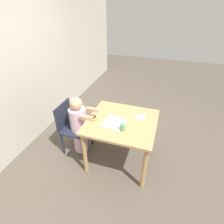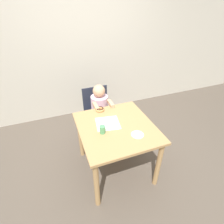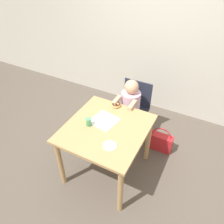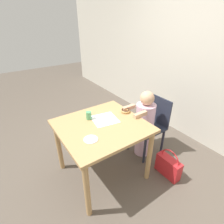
{
  "view_description": "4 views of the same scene",
  "coord_description": "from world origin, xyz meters",
  "px_view_note": "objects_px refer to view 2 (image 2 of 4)",
  "views": [
    {
      "loc": [
        -1.93,
        -0.49,
        2.2
      ],
      "look_at": [
        -0.0,
        0.14,
        0.88
      ],
      "focal_mm": 28.0,
      "sensor_mm": 36.0,
      "label": 1
    },
    {
      "loc": [
        -0.64,
        -1.55,
        2.09
      ],
      "look_at": [
        -0.0,
        0.14,
        0.88
      ],
      "focal_mm": 28.0,
      "sensor_mm": 36.0,
      "label": 2
    },
    {
      "loc": [
        0.9,
        -1.59,
        2.44
      ],
      "look_at": [
        -0.0,
        0.14,
        0.88
      ],
      "focal_mm": 35.0,
      "sensor_mm": 36.0,
      "label": 3
    },
    {
      "loc": [
        1.44,
        -0.85,
        1.86
      ],
      "look_at": [
        -0.0,
        0.14,
        0.88
      ],
      "focal_mm": 28.0,
      "sensor_mm": 36.0,
      "label": 4
    }
  ],
  "objects_px": {
    "chair": "(98,112)",
    "donut": "(100,109)",
    "child_figure": "(100,114)",
    "handbag": "(128,125)",
    "cup": "(102,130)"
  },
  "relations": [
    {
      "from": "handbag",
      "to": "cup",
      "type": "xyz_separation_m",
      "value": [
        -0.7,
        -0.74,
        0.66
      ]
    },
    {
      "from": "donut",
      "to": "handbag",
      "type": "relative_size",
      "value": 0.3
    },
    {
      "from": "chair",
      "to": "child_figure",
      "type": "xyz_separation_m",
      "value": [
        -0.0,
        -0.12,
        0.05
      ]
    },
    {
      "from": "chair",
      "to": "donut",
      "type": "distance_m",
      "value": 0.53
    },
    {
      "from": "child_figure",
      "to": "handbag",
      "type": "bearing_deg",
      "value": -1.77
    },
    {
      "from": "chair",
      "to": "cup",
      "type": "xyz_separation_m",
      "value": [
        -0.19,
        -0.88,
        0.35
      ]
    },
    {
      "from": "child_figure",
      "to": "cup",
      "type": "distance_m",
      "value": 0.84
    },
    {
      "from": "chair",
      "to": "child_figure",
      "type": "height_order",
      "value": "child_figure"
    },
    {
      "from": "donut",
      "to": "handbag",
      "type": "bearing_deg",
      "value": 24.72
    },
    {
      "from": "child_figure",
      "to": "handbag",
      "type": "xyz_separation_m",
      "value": [
        0.51,
        -0.02,
        -0.36
      ]
    },
    {
      "from": "child_figure",
      "to": "handbag",
      "type": "relative_size",
      "value": 2.52
    },
    {
      "from": "child_figure",
      "to": "cup",
      "type": "xyz_separation_m",
      "value": [
        -0.19,
        -0.76,
        0.31
      ]
    },
    {
      "from": "handbag",
      "to": "cup",
      "type": "relative_size",
      "value": 4.14
    },
    {
      "from": "donut",
      "to": "handbag",
      "type": "distance_m",
      "value": 0.91
    },
    {
      "from": "donut",
      "to": "child_figure",
      "type": "bearing_deg",
      "value": 75.01
    }
  ]
}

